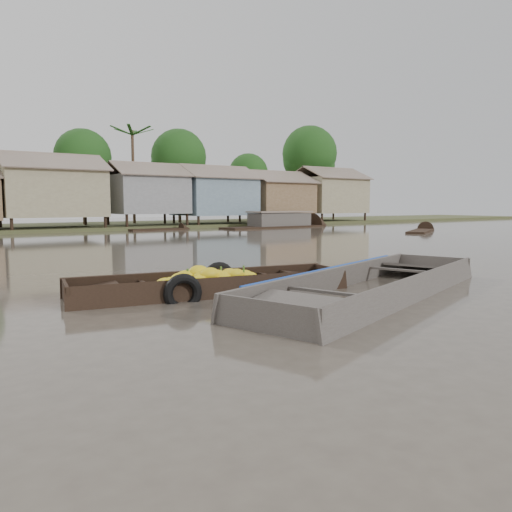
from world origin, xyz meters
TOP-DOWN VIEW (x-y plane):
  - ground at (0.00, 0.00)m, footprint 120.00×120.00m
  - riverbank at (3.03, 31.86)m, footprint 120.00×12.47m
  - banana_boat at (-0.54, 2.02)m, footprint 6.14×2.47m
  - viewer_boat at (2.22, -0.09)m, footprint 8.15×4.45m
  - distant_boats at (11.90, 24.28)m, footprint 47.29×15.13m

SIDE VIEW (x-z plane):
  - ground at x=0.00m, z-range 0.00..0.00m
  - viewer_boat at x=2.22m, z-range -0.25..0.39m
  - banana_boat at x=-0.54m, z-range -0.24..0.59m
  - distant_boats at x=11.90m, z-range -0.49..0.89m
  - riverbank at x=3.03m, z-range -2.04..8.18m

